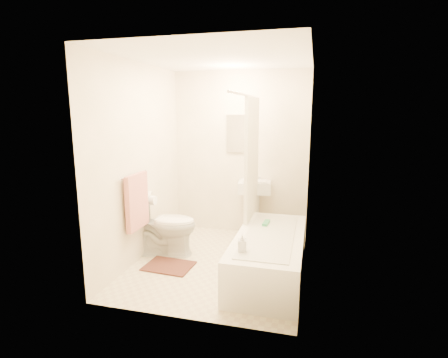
% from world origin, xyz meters
% --- Properties ---
extents(floor, '(2.40, 2.40, 0.00)m').
position_xyz_m(floor, '(0.00, 0.00, 0.00)').
color(floor, beige).
rests_on(floor, ground).
extents(ceiling, '(2.40, 2.40, 0.00)m').
position_xyz_m(ceiling, '(0.00, 0.00, 2.40)').
color(ceiling, white).
rests_on(ceiling, ground).
extents(wall_back, '(2.00, 0.02, 2.40)m').
position_xyz_m(wall_back, '(0.00, 1.20, 1.20)').
color(wall_back, beige).
rests_on(wall_back, ground).
extents(wall_left, '(0.02, 2.40, 2.40)m').
position_xyz_m(wall_left, '(-1.00, 0.00, 1.20)').
color(wall_left, beige).
rests_on(wall_left, ground).
extents(wall_right, '(0.02, 2.40, 2.40)m').
position_xyz_m(wall_right, '(1.00, 0.00, 1.20)').
color(wall_right, beige).
rests_on(wall_right, ground).
extents(mirror, '(0.40, 0.03, 0.55)m').
position_xyz_m(mirror, '(0.00, 1.18, 1.50)').
color(mirror, white).
rests_on(mirror, wall_back).
extents(curtain_rod, '(0.03, 1.70, 0.03)m').
position_xyz_m(curtain_rod, '(0.30, 0.10, 2.00)').
color(curtain_rod, silver).
rests_on(curtain_rod, wall_back).
extents(shower_curtain, '(0.04, 0.80, 1.55)m').
position_xyz_m(shower_curtain, '(0.30, 0.50, 1.22)').
color(shower_curtain, silver).
rests_on(shower_curtain, curtain_rod).
extents(towel_bar, '(0.02, 0.60, 0.02)m').
position_xyz_m(towel_bar, '(-0.96, -0.25, 1.10)').
color(towel_bar, silver).
rests_on(towel_bar, wall_left).
extents(towel, '(0.06, 0.45, 0.66)m').
position_xyz_m(towel, '(-0.93, -0.25, 0.78)').
color(towel, '#CC7266').
rests_on(towel, towel_bar).
extents(toilet_paper, '(0.11, 0.12, 0.12)m').
position_xyz_m(toilet_paper, '(-0.93, 0.12, 0.70)').
color(toilet_paper, white).
rests_on(toilet_paper, wall_left).
extents(toilet, '(0.87, 0.58, 0.79)m').
position_xyz_m(toilet, '(-0.75, 0.11, 0.40)').
color(toilet, white).
rests_on(toilet, floor).
extents(sink, '(0.50, 0.42, 0.90)m').
position_xyz_m(sink, '(0.25, 1.06, 0.45)').
color(sink, silver).
rests_on(sink, floor).
extents(bathtub, '(0.73, 1.68, 0.47)m').
position_xyz_m(bathtub, '(0.63, -0.16, 0.24)').
color(bathtub, white).
rests_on(bathtub, floor).
extents(bath_mat, '(0.58, 0.45, 0.02)m').
position_xyz_m(bath_mat, '(-0.55, -0.25, 0.01)').
color(bath_mat, '#533224').
rests_on(bath_mat, floor).
extents(soap_bottle, '(0.10, 0.10, 0.18)m').
position_xyz_m(soap_bottle, '(0.43, -0.69, 0.56)').
color(soap_bottle, white).
rests_on(soap_bottle, bathtub).
extents(scrub_brush, '(0.07, 0.21, 0.04)m').
position_xyz_m(scrub_brush, '(0.54, 0.19, 0.49)').
color(scrub_brush, '#3BA365').
rests_on(scrub_brush, bathtub).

